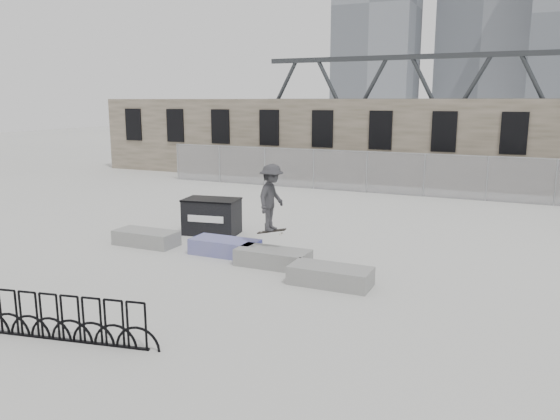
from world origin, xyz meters
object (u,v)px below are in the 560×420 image
Objects in this scene: planter_center_right at (273,257)px; bike_rack at (39,316)px; planter_far_left at (146,237)px; planter_offset at (330,275)px; dumpster at (212,216)px; skateboarder at (272,198)px; planter_center_left at (225,246)px.

bike_rack reaches higher than planter_center_right.
planter_offset is (6.46, -1.17, 0.00)m from planter_far_left.
bike_rack is (-2.07, -5.98, 0.19)m from planter_center_right.
dumpster is 1.02× the size of skateboarder.
dumpster reaches higher than bike_rack.
skateboarder reaches higher than planter_center_right.
dumpster is at bearing 62.46° from planter_far_left.
planter_center_left is 1.80m from planter_center_right.
dumpster reaches higher than planter_center_left.
dumpster is at bearing 144.33° from planter_center_right.
planter_offset is at bearing -18.76° from planter_center_left.
planter_center_right is 1.00× the size of planter_offset.
planter_offset is at bearing -116.48° from skateboarder.
skateboarder is (1.60, -0.20, 1.59)m from planter_center_left.
bike_rack is (1.35, -8.44, -0.17)m from dumpster.
skateboarder reaches higher than bike_rack.
planter_center_left is (2.77, 0.08, 0.00)m from planter_far_left.
planter_center_left is 1.01× the size of dumpster.
planter_center_right is 1.03× the size of skateboarder.
planter_center_right is 0.41× the size of bike_rack.
planter_far_left is at bearing -178.31° from planter_center_left.
bike_rack reaches higher than planter_center_left.
planter_center_right is 6.34m from bike_rack.
bike_rack is (-0.32, -6.41, 0.19)m from planter_center_left.
planter_offset is (1.94, -0.83, 0.00)m from planter_center_right.
planter_center_left is at bearing -59.55° from dumpster.
dumpster is (-1.67, 2.03, 0.36)m from planter_center_left.
planter_far_left is at bearing 88.91° from skateboarder.
skateboarder reaches higher than planter_center_left.
bike_rack is at bearing -89.97° from dumpster.
bike_rack is 2.51× the size of skateboarder.
dumpster is (1.10, 2.11, 0.36)m from planter_far_left.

